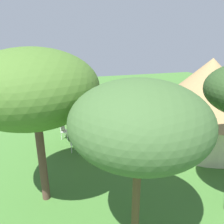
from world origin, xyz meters
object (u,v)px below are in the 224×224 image
object	(u,v)px
thatched_hut	(207,100)
acacia_tree_far_lawn	(139,122)
patio_chair_east_end	(64,130)
guest_beside_umbrella	(119,128)
acacia_tree_behind_hut	(34,88)
patio_chair_near_hut	(76,143)
zebra_by_umbrella	(75,102)
shade_umbrella	(84,95)
guest_behind_table	(97,112)
patio_chair_near_lawn	(108,135)
patio_dining_table	(86,130)
zebra_nearest_camera	(118,97)
patio_chair_west_end	(95,124)
striped_lounge_chair	(132,124)
standing_watcher	(142,99)
zebra_toward_hut	(153,95)

from	to	relation	value
thatched_hut	acacia_tree_far_lawn	xyz separation A→B (m)	(5.62, 4.27, 1.08)
patio_chair_east_end	guest_beside_umbrella	size ratio (longest dim) A/B	0.57
thatched_hut	acacia_tree_behind_hut	size ratio (longest dim) A/B	1.09
patio_chair_near_hut	acacia_tree_far_lawn	bearing A→B (deg)	-48.17
zebra_by_umbrella	acacia_tree_far_lawn	bearing A→B (deg)	-54.45
shade_umbrella	zebra_by_umbrella	distance (m)	4.66
guest_beside_umbrella	acacia_tree_behind_hut	distance (m)	5.68
guest_behind_table	zebra_by_umbrella	xyz separation A→B (m)	(0.98, -2.69, -0.00)
acacia_tree_far_lawn	acacia_tree_behind_hut	world-z (taller)	acacia_tree_behind_hut
patio_chair_near_lawn	patio_dining_table	bearing A→B (deg)	90.00
guest_beside_umbrella	acacia_tree_far_lawn	xyz separation A→B (m)	(1.45, 5.51, 2.58)
zebra_by_umbrella	acacia_tree_far_lawn	size ratio (longest dim) A/B	0.43
zebra_nearest_camera	patio_chair_west_end	bearing A→B (deg)	-44.73
thatched_hut	patio_chair_near_hut	bearing A→B (deg)	-9.49
striped_lounge_chair	acacia_tree_far_lawn	xyz separation A→B (m)	(2.99, 7.40, 3.27)
acacia_tree_far_lawn	patio_chair_west_end	bearing A→B (deg)	-94.60
guest_beside_umbrella	patio_chair_near_hut	bearing A→B (deg)	76.23
thatched_hut	guest_beside_umbrella	bearing A→B (deg)	-16.66
standing_watcher	guest_behind_table	bearing A→B (deg)	83.15
patio_chair_east_end	zebra_by_umbrella	size ratio (longest dim) A/B	0.46
guest_behind_table	zebra_nearest_camera	bearing A→B (deg)	-89.20
patio_chair_near_hut	patio_chair_near_lawn	bearing A→B (deg)	44.74
thatched_hut	guest_beside_umbrella	distance (m)	4.60
patio_chair_near_hut	standing_watcher	bearing A→B (deg)	72.82
standing_watcher	zebra_by_umbrella	bearing A→B (deg)	48.07
patio_chair_near_lawn	patio_chair_west_end	xyz separation A→B (m)	(0.33, -1.75, 0.00)
acacia_tree_behind_hut	guest_beside_umbrella	bearing A→B (deg)	-140.93
thatched_hut	shade_umbrella	size ratio (longest dim) A/B	1.55
thatched_hut	shade_umbrella	bearing A→B (deg)	-20.51
patio_chair_east_end	striped_lounge_chair	world-z (taller)	patio_chair_east_end
thatched_hut	standing_watcher	xyz separation A→B (m)	(0.77, -5.82, -1.43)
patio_chair_west_end	guest_behind_table	distance (m)	0.88
patio_chair_near_lawn	acacia_tree_far_lawn	size ratio (longest dim) A/B	0.20
thatched_hut	striped_lounge_chair	xyz separation A→B (m)	(2.63, -3.13, -2.19)
zebra_by_umbrella	zebra_toward_hut	size ratio (longest dim) A/B	0.93
thatched_hut	patio_chair_east_end	distance (m)	7.64
guest_behind_table	shade_umbrella	bearing A→B (deg)	95.78
patio_chair_east_end	patio_chair_near_hut	bearing A→B (deg)	45.57
patio_chair_west_end	guest_behind_table	bearing A→B (deg)	-82.47
zebra_toward_hut	shade_umbrella	bearing A→B (deg)	9.53
shade_umbrella	guest_behind_table	world-z (taller)	shade_umbrella
patio_chair_near_lawn	zebra_nearest_camera	xyz separation A→B (m)	(-2.36, -5.48, 0.51)
patio_chair_near_lawn	patio_chair_near_hut	bearing A→B (deg)	135.26
guest_behind_table	zebra_nearest_camera	distance (m)	3.88
guest_beside_umbrella	guest_behind_table	world-z (taller)	guest_behind_table
patio_dining_table	acacia_tree_far_lawn	distance (m)	7.03
zebra_nearest_camera	zebra_by_umbrella	xyz separation A→B (m)	(3.33, 0.39, -0.01)
patio_chair_near_hut	zebra_toward_hut	size ratio (longest dim) A/B	0.43
zebra_nearest_camera	acacia_tree_behind_hut	size ratio (longest dim) A/B	0.46
zebra_toward_hut	patio_chair_west_end	bearing A→B (deg)	6.01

